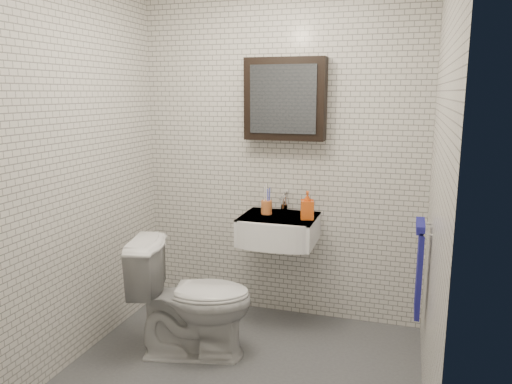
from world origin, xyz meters
TOP-DOWN VIEW (x-y plane):
  - ground at (0.00, 0.00)m, footprint 2.20×2.00m
  - room_shell at (0.00, 0.00)m, footprint 2.22×2.02m
  - washbasin at (0.05, 0.73)m, footprint 0.55×0.50m
  - faucet at (0.05, 0.93)m, footprint 0.06×0.20m
  - mirror_cabinet at (0.05, 0.93)m, footprint 0.60×0.15m
  - towel_rail at (1.04, 0.35)m, footprint 0.09×0.30m
  - toothbrush_cup at (-0.06, 0.81)m, footprint 0.10×0.10m
  - soap_bottle at (0.27, 0.75)m, footprint 0.11×0.11m
  - toilet at (-0.38, 0.16)m, footprint 0.87×0.61m

SIDE VIEW (x-z plane):
  - ground at x=0.00m, z-range 0.00..0.01m
  - toilet at x=-0.38m, z-range 0.00..0.80m
  - towel_rail at x=1.04m, z-range 0.43..1.01m
  - washbasin at x=0.05m, z-range 0.66..0.86m
  - toothbrush_cup at x=-0.06m, z-range 0.79..1.02m
  - faucet at x=0.05m, z-range 0.84..0.99m
  - soap_bottle at x=0.27m, z-range 0.85..1.05m
  - room_shell at x=0.00m, z-range 0.21..2.72m
  - mirror_cabinet at x=0.05m, z-range 1.40..2.00m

